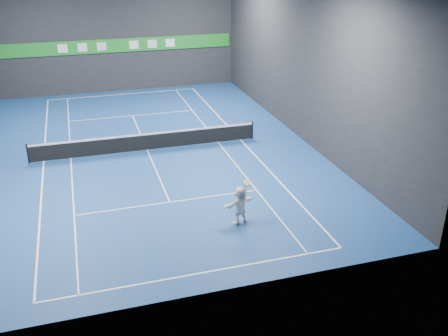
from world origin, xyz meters
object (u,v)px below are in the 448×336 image
object	(u,v)px
player	(240,205)
tennis_ball	(235,162)
tennis_net	(147,141)
tennis_racket	(247,185)

from	to	relation	value
player	tennis_ball	size ratio (longest dim) A/B	25.00
tennis_net	player	bearing A→B (deg)	-74.94
player	tennis_racket	bearing A→B (deg)	169.85
player	tennis_net	distance (m)	9.31
tennis_net	tennis_racket	bearing A→B (deg)	-73.18
player	tennis_net	bearing A→B (deg)	-94.66
player	tennis_racket	size ratio (longest dim) A/B	2.50
tennis_racket	player	bearing A→B (deg)	-170.43
tennis_ball	tennis_racket	xyz separation A→B (m)	(0.47, -0.08, -1.04)
player	tennis_ball	distance (m)	1.90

